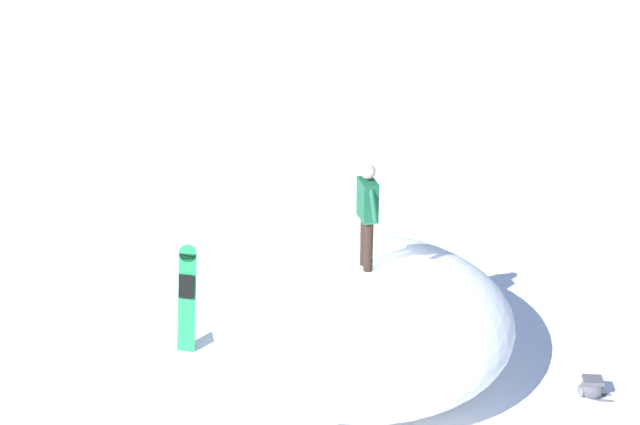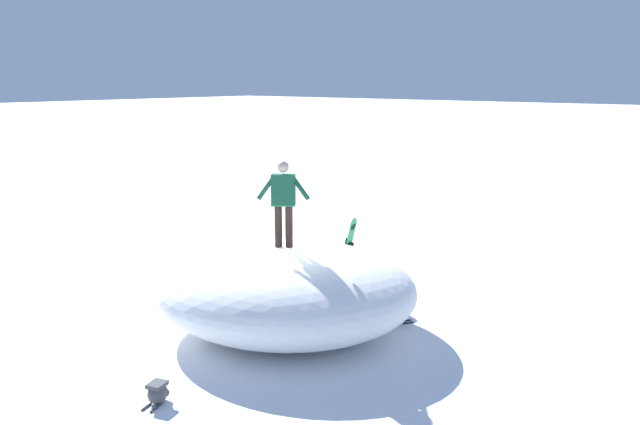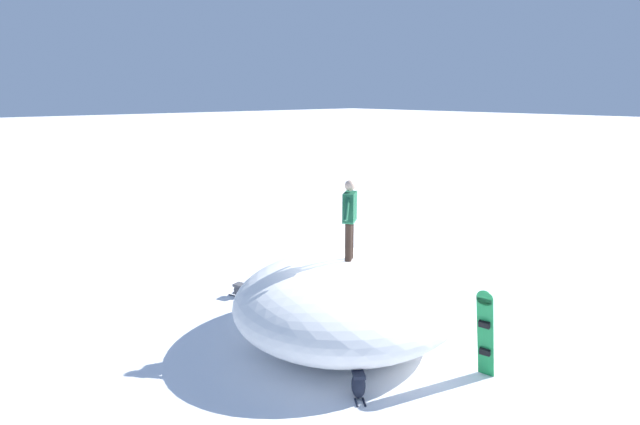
# 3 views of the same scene
# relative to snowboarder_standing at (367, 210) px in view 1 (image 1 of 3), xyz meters

# --- Properties ---
(ground) EXTENTS (240.00, 240.00, 0.00)m
(ground) POSITION_rel_snowboarder_standing_xyz_m (-0.16, 0.32, -2.62)
(ground) COLOR white
(snow_mound) EXTENTS (6.12, 5.85, 1.69)m
(snow_mound) POSITION_rel_snowboarder_standing_xyz_m (0.02, 0.04, -1.77)
(snow_mound) COLOR white
(snow_mound) RESTS_ON ground
(snowboarder_standing) EXTENTS (0.86, 0.64, 1.63)m
(snowboarder_standing) POSITION_rel_snowboarder_standing_xyz_m (0.00, 0.00, 0.00)
(snowboarder_standing) COLOR black
(snowboarder_standing) RESTS_ON snow_mound
(snowboard_primary_upright) EXTENTS (0.45, 0.36, 1.73)m
(snowboard_primary_upright) POSITION_rel_snowboarder_standing_xyz_m (-0.58, 2.81, -1.72)
(snowboard_primary_upright) COLOR #1E8C47
(snowboard_primary_upright) RESTS_ON ground
(backpack_near) EXTENTS (0.42, 0.49, 0.46)m
(backpack_near) POSITION_rel_snowboarder_standing_xyz_m (1.48, 1.74, -2.38)
(backpack_near) COLOR #1E2333
(backpack_near) RESTS_ON ground
(backpack_far) EXTENTS (0.37, 0.54, 0.33)m
(backpack_far) POSITION_rel_snowboarder_standing_xyz_m (0.46, -3.38, -2.44)
(backpack_far) COLOR #4C4C51
(backpack_far) RESTS_ON ground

